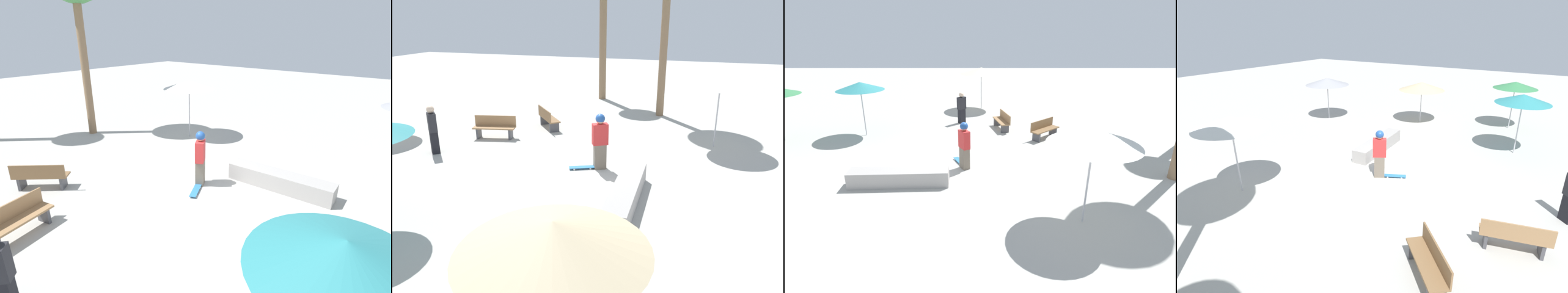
% 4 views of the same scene
% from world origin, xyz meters
% --- Properties ---
extents(ground_plane, '(60.00, 60.00, 0.00)m').
position_xyz_m(ground_plane, '(0.00, 0.00, 0.00)').
color(ground_plane, '#B2AFA8').
extents(skater_main, '(0.53, 0.45, 1.74)m').
position_xyz_m(skater_main, '(0.99, 0.45, 0.94)').
color(skater_main, '#726656').
rests_on(skater_main, ground_plane).
extents(skateboard, '(0.81, 0.52, 0.07)m').
position_xyz_m(skateboard, '(0.49, 0.22, 0.06)').
color(skateboard, teal).
rests_on(skateboard, ground_plane).
extents(concrete_ledge, '(0.76, 3.22, 0.52)m').
position_xyz_m(concrete_ledge, '(2.28, -1.61, 0.26)').
color(concrete_ledge, '#A8A39E').
rests_on(concrete_ledge, ground_plane).
extents(bench_near, '(1.66, 0.80, 0.85)m').
position_xyz_m(bench_near, '(-3.71, 2.13, 0.43)').
color(bench_near, '#47474C').
rests_on(bench_near, ground_plane).
extents(bench_far, '(1.39, 1.49, 0.85)m').
position_xyz_m(bench_far, '(-2.31, 3.97, 0.43)').
color(bench_far, '#47474C').
rests_on(bench_far, ground_plane).
extents(shade_umbrella_white, '(2.23, 2.23, 2.53)m').
position_xyz_m(shade_umbrella_white, '(4.32, 3.70, 2.35)').
color(shade_umbrella_white, '#B7B7BC').
rests_on(shade_umbrella_white, ground_plane).
extents(shade_umbrella_teal, '(2.14, 2.14, 2.52)m').
position_xyz_m(shade_umbrella_teal, '(-2.76, -4.44, 2.33)').
color(shade_umbrella_teal, '#B7B7BC').
rests_on(shade_umbrella_teal, ground_plane).
extents(shade_umbrella_tan, '(2.45, 2.45, 2.23)m').
position_xyz_m(shade_umbrella_tan, '(2.43, -6.44, 2.02)').
color(shade_umbrella_tan, '#B7B7BC').
rests_on(shade_umbrella_tan, ground_plane).
extents(shade_umbrella_green, '(2.13, 2.13, 2.44)m').
position_xyz_m(shade_umbrella_green, '(-1.98, -7.91, 2.27)').
color(shade_umbrella_green, '#B7B7BC').
rests_on(shade_umbrella_green, ground_plane).
extents(shade_umbrella_grey, '(2.43, 2.43, 2.32)m').
position_xyz_m(shade_umbrella_grey, '(7.27, -4.38, 2.13)').
color(shade_umbrella_grey, '#B7B7BC').
rests_on(shade_umbrella_grey, ground_plane).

